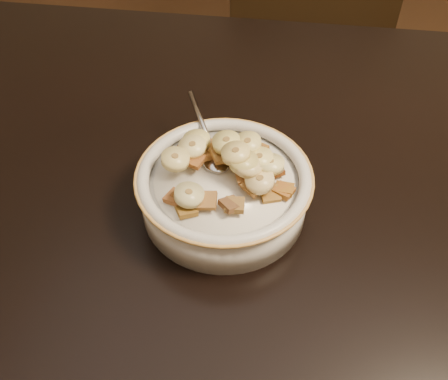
% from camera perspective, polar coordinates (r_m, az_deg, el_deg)
% --- Properties ---
extents(table, '(1.44, 0.96, 0.04)m').
position_cam_1_polar(table, '(0.60, 7.74, -4.07)').
color(table, black).
rests_on(table, floor).
extents(chair, '(0.54, 0.54, 1.03)m').
position_cam_1_polar(chair, '(1.28, 9.57, 14.44)').
color(chair, black).
rests_on(chair, floor).
extents(cereal_bowl, '(0.19, 0.19, 0.05)m').
position_cam_1_polar(cereal_bowl, '(0.57, 0.00, -0.51)').
color(cereal_bowl, silver).
rests_on(cereal_bowl, table).
extents(milk, '(0.16, 0.16, 0.00)m').
position_cam_1_polar(milk, '(0.55, 0.00, 1.07)').
color(milk, silver).
rests_on(milk, cereal_bowl).
extents(spoon, '(0.05, 0.06, 0.01)m').
position_cam_1_polar(spoon, '(0.57, -0.93, 3.46)').
color(spoon, '#A6A6A6').
rests_on(spoon, cereal_bowl).
extents(cereal_square_0, '(0.02, 0.02, 0.01)m').
position_cam_1_polar(cereal_square_0, '(0.51, -1.97, -1.20)').
color(cereal_square_0, brown).
rests_on(cereal_square_0, milk).
extents(cereal_square_1, '(0.02, 0.02, 0.01)m').
position_cam_1_polar(cereal_square_1, '(0.55, 0.80, 3.79)').
color(cereal_square_1, brown).
rests_on(cereal_square_1, milk).
extents(cereal_square_2, '(0.02, 0.02, 0.01)m').
position_cam_1_polar(cereal_square_2, '(0.55, 5.05, 2.45)').
color(cereal_square_2, brown).
rests_on(cereal_square_2, milk).
extents(cereal_square_3, '(0.03, 0.03, 0.01)m').
position_cam_1_polar(cereal_square_3, '(0.58, -4.69, 4.29)').
color(cereal_square_3, brown).
rests_on(cereal_square_3, milk).
extents(cereal_square_4, '(0.03, 0.03, 0.01)m').
position_cam_1_polar(cereal_square_4, '(0.53, -5.55, -0.80)').
color(cereal_square_4, brown).
rests_on(cereal_square_4, milk).
extents(cereal_square_5, '(0.03, 0.03, 0.01)m').
position_cam_1_polar(cereal_square_5, '(0.55, 5.69, 2.20)').
color(cereal_square_5, brown).
rests_on(cereal_square_5, milk).
extents(cereal_square_6, '(0.03, 0.03, 0.01)m').
position_cam_1_polar(cereal_square_6, '(0.57, 1.54, 4.46)').
color(cereal_square_6, '#9A642E').
rests_on(cereal_square_6, milk).
extents(cereal_square_7, '(0.02, 0.02, 0.01)m').
position_cam_1_polar(cereal_square_7, '(0.57, -0.71, 4.57)').
color(cereal_square_7, brown).
rests_on(cereal_square_7, milk).
extents(cereal_square_8, '(0.03, 0.03, 0.01)m').
position_cam_1_polar(cereal_square_8, '(0.51, 0.80, -1.65)').
color(cereal_square_8, brown).
rests_on(cereal_square_8, milk).
extents(cereal_square_9, '(0.03, 0.03, 0.01)m').
position_cam_1_polar(cereal_square_9, '(0.54, 2.43, 1.77)').
color(cereal_square_9, '#945E27').
rests_on(cereal_square_9, milk).
extents(cereal_square_10, '(0.03, 0.03, 0.01)m').
position_cam_1_polar(cereal_square_10, '(0.57, 2.90, 4.14)').
color(cereal_square_10, brown).
rests_on(cereal_square_10, milk).
extents(cereal_square_11, '(0.03, 0.03, 0.01)m').
position_cam_1_polar(cereal_square_11, '(0.53, 5.32, -0.48)').
color(cereal_square_11, olive).
rests_on(cereal_square_11, milk).
extents(cereal_square_12, '(0.02, 0.02, 0.01)m').
position_cam_1_polar(cereal_square_12, '(0.51, 1.23, -1.71)').
color(cereal_square_12, brown).
rests_on(cereal_square_12, milk).
extents(cereal_square_13, '(0.03, 0.03, 0.01)m').
position_cam_1_polar(cereal_square_13, '(0.57, 3.87, 4.57)').
color(cereal_square_13, '#9C5F1A').
rests_on(cereal_square_13, milk).
extents(cereal_square_14, '(0.02, 0.02, 0.01)m').
position_cam_1_polar(cereal_square_14, '(0.56, 1.46, 4.32)').
color(cereal_square_14, olive).
rests_on(cereal_square_14, milk).
extents(cereal_square_15, '(0.03, 0.03, 0.01)m').
position_cam_1_polar(cereal_square_15, '(0.58, -0.26, 5.46)').
color(cereal_square_15, brown).
rests_on(cereal_square_15, milk).
extents(cereal_square_16, '(0.02, 0.02, 0.01)m').
position_cam_1_polar(cereal_square_16, '(0.52, -3.91, -1.00)').
color(cereal_square_16, brown).
rests_on(cereal_square_16, milk).
extents(cereal_square_17, '(0.03, 0.03, 0.01)m').
position_cam_1_polar(cereal_square_17, '(0.52, -4.65, -0.84)').
color(cereal_square_17, brown).
rests_on(cereal_square_17, milk).
extents(cereal_square_18, '(0.03, 0.03, 0.01)m').
position_cam_1_polar(cereal_square_18, '(0.56, -2.47, 4.06)').
color(cereal_square_18, brown).
rests_on(cereal_square_18, milk).
extents(cereal_square_19, '(0.02, 0.02, 0.01)m').
position_cam_1_polar(cereal_square_19, '(0.58, 1.28, 5.29)').
color(cereal_square_19, '#8C621A').
rests_on(cereal_square_19, milk).
extents(cereal_square_20, '(0.03, 0.03, 0.01)m').
position_cam_1_polar(cereal_square_20, '(0.55, -0.31, 4.05)').
color(cereal_square_20, olive).
rests_on(cereal_square_20, milk).
extents(cereal_square_21, '(0.03, 0.03, 0.01)m').
position_cam_1_polar(cereal_square_21, '(0.55, -3.39, 3.46)').
color(cereal_square_21, brown).
rests_on(cereal_square_21, milk).
extents(cereal_square_22, '(0.03, 0.03, 0.01)m').
position_cam_1_polar(cereal_square_22, '(0.52, -4.32, -2.25)').
color(cereal_square_22, brown).
rests_on(cereal_square_22, milk).
extents(cereal_square_23, '(0.03, 0.03, 0.01)m').
position_cam_1_polar(cereal_square_23, '(0.53, 3.38, 0.51)').
color(cereal_square_23, '#996227').
rests_on(cereal_square_23, milk).
extents(cereal_square_24, '(0.03, 0.03, 0.01)m').
position_cam_1_polar(cereal_square_24, '(0.54, 6.83, -0.08)').
color(cereal_square_24, '#9A511E').
rests_on(cereal_square_24, milk).
extents(cereal_square_25, '(0.02, 0.02, 0.01)m').
position_cam_1_polar(cereal_square_25, '(0.54, 6.88, 0.11)').
color(cereal_square_25, '#9A631D').
rests_on(cereal_square_25, milk).
extents(banana_slice_0, '(0.04, 0.04, 0.02)m').
position_cam_1_polar(banana_slice_0, '(0.52, 4.11, 1.04)').
color(banana_slice_0, '#EDD48B').
rests_on(banana_slice_0, milk).
extents(banana_slice_1, '(0.04, 0.04, 0.01)m').
position_cam_1_polar(banana_slice_1, '(0.57, -3.13, 5.64)').
color(banana_slice_1, '#FFEC7C').
rests_on(banana_slice_1, milk).
extents(banana_slice_2, '(0.04, 0.04, 0.02)m').
position_cam_1_polar(banana_slice_2, '(0.55, 2.69, 5.31)').
color(banana_slice_2, '#F7E180').
rests_on(banana_slice_2, milk).
extents(banana_slice_3, '(0.03, 0.03, 0.02)m').
position_cam_1_polar(banana_slice_3, '(0.51, -4.01, -0.56)').
color(banana_slice_3, beige).
rests_on(banana_slice_3, milk).
extents(banana_slice_4, '(0.04, 0.04, 0.01)m').
position_cam_1_polar(banana_slice_4, '(0.53, 1.33, 4.22)').
color(banana_slice_4, '#FED67A').
rests_on(banana_slice_4, milk).
extents(banana_slice_5, '(0.04, 0.04, 0.02)m').
position_cam_1_polar(banana_slice_5, '(0.54, 5.28, 2.97)').
color(banana_slice_5, '#EDE48D').
rests_on(banana_slice_5, milk).
extents(banana_slice_6, '(0.04, 0.04, 0.01)m').
position_cam_1_polar(banana_slice_6, '(0.53, 2.81, 2.75)').
color(banana_slice_6, beige).
rests_on(banana_slice_6, milk).
extents(banana_slice_7, '(0.04, 0.04, 0.01)m').
position_cam_1_polar(banana_slice_7, '(0.54, 4.01, 3.56)').
color(banana_slice_7, '#FBE17B').
rests_on(banana_slice_7, milk).
extents(banana_slice_8, '(0.04, 0.04, 0.01)m').
position_cam_1_polar(banana_slice_8, '(0.55, -5.58, 3.53)').
color(banana_slice_8, '#ECD088').
rests_on(banana_slice_8, milk).
extents(banana_slice_9, '(0.03, 0.03, 0.01)m').
position_cam_1_polar(banana_slice_9, '(0.53, 2.24, 3.23)').
color(banana_slice_9, tan).
rests_on(banana_slice_9, milk).
extents(banana_slice_10, '(0.04, 0.04, 0.01)m').
position_cam_1_polar(banana_slice_10, '(0.56, -3.62, 4.92)').
color(banana_slice_10, '#FFED8A').
rests_on(banana_slice_10, milk).
extents(banana_slice_11, '(0.04, 0.04, 0.01)m').
position_cam_1_polar(banana_slice_11, '(0.55, 0.27, 5.45)').
color(banana_slice_11, '#DED57B').
rests_on(banana_slice_11, milk).
extents(banana_slice_12, '(0.04, 0.04, 0.01)m').
position_cam_1_polar(banana_slice_12, '(0.57, -3.49, 5.02)').
color(banana_slice_12, '#FDE590').
rests_on(banana_slice_12, milk).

